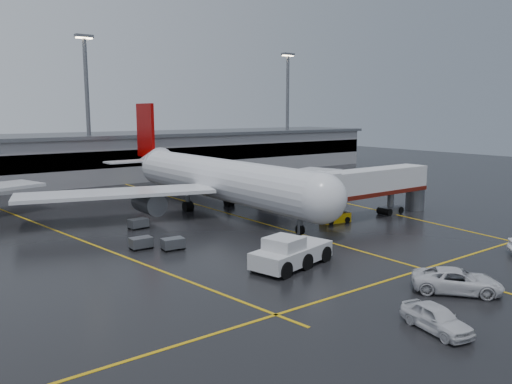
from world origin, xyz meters
TOP-DOWN VIEW (x-y plane):
  - ground at (0.00, 0.00)m, footprint 220.00×220.00m
  - apron_line_centre at (0.00, 0.00)m, footprint 0.25×90.00m
  - apron_line_stop at (0.00, -22.00)m, footprint 60.00×0.25m
  - apron_line_left at (-20.00, 10.00)m, footprint 9.99×69.35m
  - apron_line_right at (18.00, 10.00)m, footprint 7.57×69.64m
  - terminal at (0.00, 47.93)m, footprint 122.00×19.00m
  - light_mast_mid at (-5.00, 42.00)m, footprint 3.00×1.20m
  - light_mast_right at (40.00, 42.00)m, footprint 3.00×1.20m
  - main_airliner at (0.00, 9.70)m, footprint 48.80×45.60m
  - jet_bridge at (11.87, -6.00)m, footprint 19.90×3.40m
  - pushback_tractor at (-8.24, -14.95)m, footprint 8.25×4.91m
  - belt_loader at (7.05, -5.23)m, footprint 3.69×2.08m
  - service_van_a at (-2.74, -26.57)m, footprint 6.08×6.50m
  - service_van_d at (-9.52, -29.41)m, footprint 2.76×4.89m
  - baggage_cart_a at (-13.53, -4.54)m, footprint 2.13×1.50m
  - baggage_cart_b at (-15.76, -2.48)m, footprint 2.04×1.36m
  - baggage_cart_c at (-12.52, 5.43)m, footprint 2.12×1.49m

SIDE VIEW (x-z plane):
  - ground at x=0.00m, z-range 0.00..0.00m
  - apron_line_centre at x=0.00m, z-range 0.00..0.02m
  - apron_line_stop at x=0.00m, z-range 0.00..0.02m
  - apron_line_left at x=-20.00m, z-range 0.00..0.02m
  - apron_line_right at x=18.00m, z-range 0.00..0.02m
  - belt_loader at x=7.05m, z-range -0.56..1.66m
  - baggage_cart_a at x=-13.53m, z-range 0.07..1.19m
  - baggage_cart_b at x=-15.76m, z-range 0.07..1.19m
  - baggage_cart_c at x=-12.52m, z-range 0.07..1.19m
  - service_van_d at x=-9.52m, z-range 0.00..1.57m
  - service_van_a at x=-2.74m, z-range 0.00..1.70m
  - pushback_tractor at x=-8.24m, z-range -0.28..2.48m
  - jet_bridge at x=11.87m, z-range 0.91..6.96m
  - main_airliner at x=0.00m, z-range -2.84..11.26m
  - terminal at x=0.00m, z-range 0.02..8.62m
  - light_mast_mid at x=-5.00m, z-range 1.75..27.20m
  - light_mast_right at x=40.00m, z-range 1.75..27.20m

